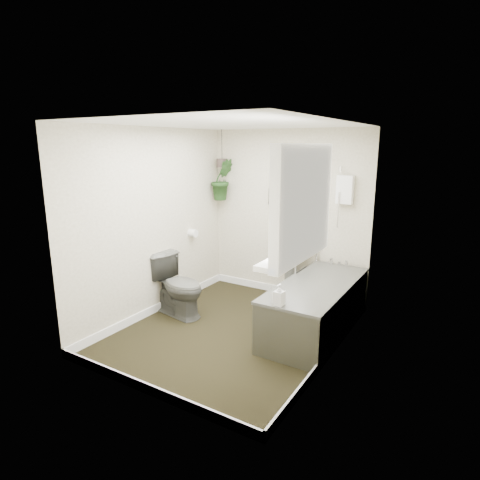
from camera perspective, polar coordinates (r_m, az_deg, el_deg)
The scene contains 22 objects.
floor at distance 4.74m, azimuth -0.97°, elevation -12.94°, with size 2.30×2.80×0.02m, color black.
ceiling at distance 4.25m, azimuth -1.10°, elevation 16.35°, with size 2.30×2.80×0.02m, color white.
wall_back at distance 5.57m, azimuth 6.77°, elevation 3.57°, with size 2.30×0.02×2.30m, color beige.
wall_front at distance 3.28m, azimuth -14.34°, elevation -3.70°, with size 2.30×0.02×2.30m, color beige.
wall_left at distance 5.05m, azimuth -12.23°, elevation 2.35°, with size 0.02×2.80×2.30m, color beige.
wall_right at distance 3.87m, azimuth 13.65°, elevation -1.07°, with size 0.02×2.80×2.30m, color beige.
skirting at distance 4.71m, azimuth -0.97°, elevation -12.29°, with size 2.30×2.80×0.10m, color white.
bathtub at distance 4.70m, azimuth 10.75°, elevation -9.38°, with size 0.72×1.72×0.58m, color #464742, non-canonical shape.
bath_screen at distance 4.98m, azimuth 9.71°, elevation 3.84°, with size 0.04×0.72×1.40m, color silver, non-canonical shape.
shower_box at distance 5.17m, azimuth 14.70°, elevation 6.95°, with size 0.20×0.10×0.35m, color white.
oval_mirror at distance 5.42m, azimuth 8.13°, elevation 7.01°, with size 0.46×0.03×0.62m, color #BBB696.
wall_sconce at distance 5.59m, azimuth 4.27°, elevation 6.26°, with size 0.04×0.04×0.22m, color black.
toilet_roll_holder at distance 5.58m, azimuth -6.73°, elevation 0.98°, with size 0.11×0.11×0.11m, color white.
window_recess at distance 3.15m, azimuth 8.97°, elevation 5.17°, with size 0.08×1.00×0.90m, color white.
window_sill at distance 3.26m, azimuth 7.57°, elevation -2.04°, with size 0.18×1.00×0.04m, color white.
window_blinds at distance 3.17m, azimuth 8.22°, elevation 5.24°, with size 0.01×0.86×0.76m, color white.
toilet at distance 5.09m, azimuth -8.80°, elevation -6.36°, with size 0.43×0.75×0.77m, color #464742.
pedestal_sink at distance 5.52m, azimuth 7.23°, elevation -4.10°, with size 0.52×0.44×0.88m, color #464742, non-canonical shape.
sill_plant at distance 3.42m, azimuth 8.86°, elevation 0.96°, with size 0.21×0.18×0.23m, color black.
hanging_plant at distance 5.84m, azimuth -2.54°, elevation 8.59°, with size 0.32×0.26×0.59m, color black.
soap_bottle at distance 3.91m, azimuth 5.59°, elevation -7.75°, with size 0.10×0.10×0.21m, color black.
hanging_pot at distance 5.83m, azimuth -2.57°, elevation 10.89°, with size 0.16×0.16×0.12m, color #362B26.
Camera 1 is at (2.27, -3.58, 2.09)m, focal length 30.00 mm.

